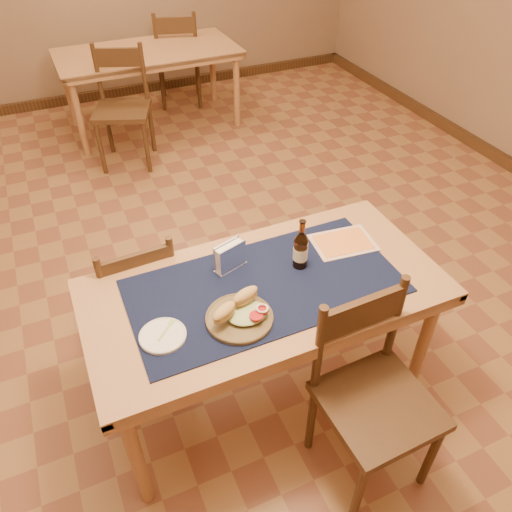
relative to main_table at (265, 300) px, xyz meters
name	(u,v)px	position (x,y,z in m)	size (l,w,h in m)	color
room	(196,80)	(0.00, 0.80, 0.73)	(6.04, 7.04, 2.84)	olive
main_table	(265,300)	(0.00, 0.00, 0.00)	(1.60, 0.80, 0.75)	#AA7550
placemat	(265,286)	(0.00, 0.00, 0.09)	(1.20, 0.60, 0.01)	#0D1832
baseboard	(212,287)	(0.00, 0.80, -0.62)	(6.00, 7.00, 0.10)	#472E19
back_table	(148,59)	(0.32, 3.37, 0.00)	(1.69, 0.85, 0.75)	#AA7550
chair_main_far	(138,294)	(-0.50, 0.51, -0.22)	(0.41, 0.41, 0.85)	#472E19
chair_main_near	(373,394)	(0.25, -0.53, -0.17)	(0.46, 0.46, 0.96)	#472E19
chair_back_near	(122,106)	(-0.08, 2.77, -0.16)	(0.59, 0.59, 0.98)	#472E19
chair_back_far	(178,57)	(0.73, 3.78, -0.16)	(0.56, 0.56, 0.98)	#472E19
sandwich_plate	(240,314)	(-0.18, -0.14, 0.12)	(0.28, 0.28, 0.11)	brown
side_plate	(163,335)	(-0.50, -0.11, 0.10)	(0.19, 0.19, 0.02)	white
fork	(167,328)	(-0.47, -0.08, 0.10)	(0.10, 0.10, 0.00)	#9BD072
beer_bottle	(301,250)	(0.20, 0.06, 0.18)	(0.07, 0.07, 0.26)	#4A270D
napkin_holder	(230,257)	(-0.10, 0.18, 0.15)	(0.17, 0.10, 0.14)	white
menu_card	(343,242)	(0.48, 0.12, 0.09)	(0.32, 0.25, 0.01)	beige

